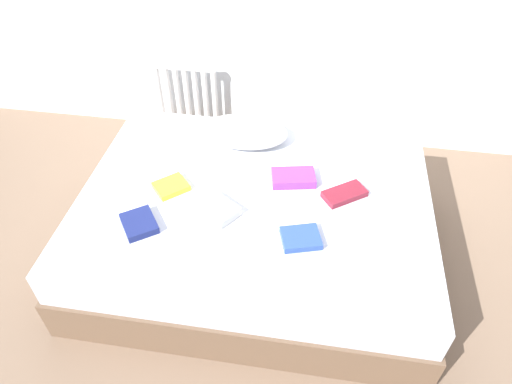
% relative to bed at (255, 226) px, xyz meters
% --- Properties ---
extents(ground_plane, '(8.00, 8.00, 0.00)m').
position_rel_bed_xyz_m(ground_plane, '(0.00, 0.00, -0.25)').
color(ground_plane, '#7F6651').
extents(bed, '(2.00, 1.50, 0.50)m').
position_rel_bed_xyz_m(bed, '(0.00, 0.00, 0.00)').
color(bed, brown).
rests_on(bed, ground).
extents(radiator, '(0.49, 0.04, 0.50)m').
position_rel_bed_xyz_m(radiator, '(-0.73, 1.20, 0.13)').
color(radiator, white).
rests_on(radiator, ground).
extents(pillow, '(0.55, 0.34, 0.13)m').
position_rel_bed_xyz_m(pillow, '(-0.15, 0.50, 0.32)').
color(pillow, white).
rests_on(pillow, bed).
extents(textbook_yellow, '(0.23, 0.23, 0.03)m').
position_rel_bed_xyz_m(textbook_yellow, '(-0.48, -0.02, 0.27)').
color(textbook_yellow, yellow).
rests_on(textbook_yellow, bed).
extents(textbook_maroon, '(0.27, 0.24, 0.04)m').
position_rel_bed_xyz_m(textbook_maroon, '(0.50, 0.07, 0.27)').
color(textbook_maroon, maroon).
rests_on(textbook_maroon, bed).
extents(textbook_blue, '(0.23, 0.21, 0.04)m').
position_rel_bed_xyz_m(textbook_blue, '(0.28, -0.29, 0.27)').
color(textbook_blue, '#2847B7').
rests_on(textbook_blue, bed).
extents(textbook_white, '(0.26, 0.25, 0.05)m').
position_rel_bed_xyz_m(textbook_white, '(-0.17, -0.16, 0.28)').
color(textbook_white, white).
rests_on(textbook_white, bed).
extents(textbook_navy, '(0.24, 0.25, 0.04)m').
position_rel_bed_xyz_m(textbook_navy, '(-0.56, -0.33, 0.27)').
color(textbook_navy, navy).
rests_on(textbook_navy, bed).
extents(textbook_purple, '(0.27, 0.19, 0.05)m').
position_rel_bed_xyz_m(textbook_purple, '(0.20, 0.15, 0.28)').
color(textbook_purple, purple).
rests_on(textbook_purple, bed).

